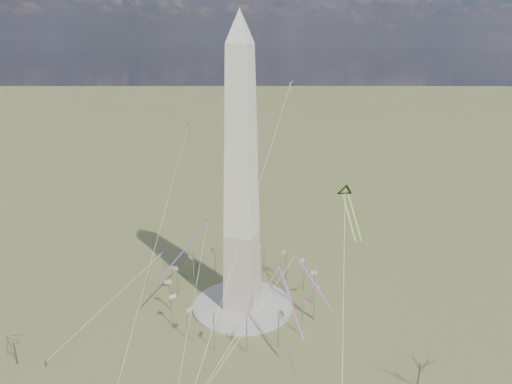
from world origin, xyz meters
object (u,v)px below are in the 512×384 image
(washington_monument, at_px, (241,180))
(tree_near, at_px, (421,362))
(person_west, at_px, (46,364))
(kite_delta_black, at_px, (346,194))

(washington_monument, relative_size, tree_near, 8.29)
(person_west, bearing_deg, tree_near, -140.20)
(washington_monument, xyz_separation_m, tree_near, (59.80, -23.83, -39.35))
(person_west, xyz_separation_m, kite_delta_black, (77.95, 54.75, 43.41))
(washington_monument, distance_m, kite_delta_black, 34.41)
(tree_near, height_order, kite_delta_black, kite_delta_black)
(washington_monument, distance_m, tree_near, 75.44)
(washington_monument, height_order, kite_delta_black, washington_monument)
(tree_near, distance_m, person_west, 107.25)
(washington_monument, bearing_deg, tree_near, -21.73)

